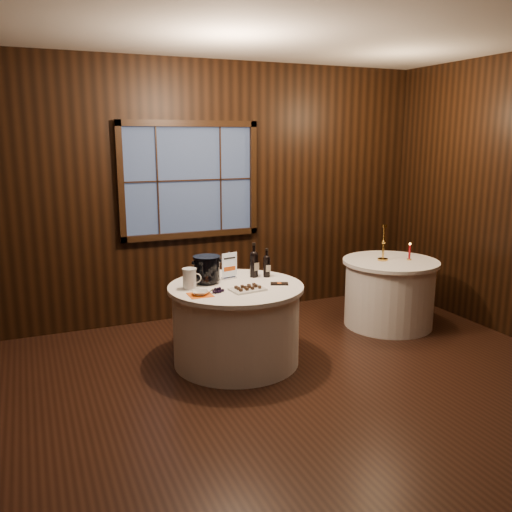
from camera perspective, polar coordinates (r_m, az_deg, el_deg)
name	(u,v)px	position (r m, az deg, el deg)	size (l,w,h in m)	color
ground	(281,408)	(4.54, 2.66, -15.66)	(6.00, 6.00, 0.00)	black
back_wall	(189,189)	(6.36, -7.04, 6.99)	(6.00, 0.10, 3.00)	black
main_table	(236,324)	(5.22, -2.10, -7.14)	(1.28, 1.28, 0.77)	white
side_table	(389,293)	(6.42, 13.83, -3.76)	(1.08, 1.08, 0.77)	white
sign_stand	(229,270)	(5.32, -2.85, -1.44)	(0.17, 0.11, 0.27)	silver
port_bottle_left	(254,262)	(5.37, -0.22, -0.66)	(0.08, 0.09, 0.35)	black
port_bottle_right	(267,265)	(5.38, 1.13, -0.90)	(0.07, 0.07, 0.29)	black
ice_bucket	(207,269)	(5.16, -5.19, -1.37)	(0.26, 0.26, 0.26)	black
chocolate_plate	(248,288)	(4.93, -0.90, -3.44)	(0.33, 0.24, 0.04)	silver
chocolate_box	(279,284)	(5.14, 2.47, -2.93)	(0.17, 0.08, 0.01)	black
grape_bunch	(218,291)	(4.87, -3.98, -3.64)	(0.19, 0.09, 0.04)	black
glass_pitcher	(190,278)	(5.00, -6.99, -2.36)	(0.18, 0.13, 0.19)	silver
orange_napkin	(200,295)	(4.82, -5.90, -4.09)	(0.21, 0.21, 0.00)	#DA5812
cracker_bowl	(200,293)	(4.81, -5.91, -3.87)	(0.14, 0.14, 0.03)	silver
brass_candlestick	(383,247)	(6.26, 13.25, 0.88)	(0.12, 0.12, 0.41)	gold
red_candle	(409,253)	(6.37, 15.85, 0.29)	(0.05, 0.05, 0.20)	gold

